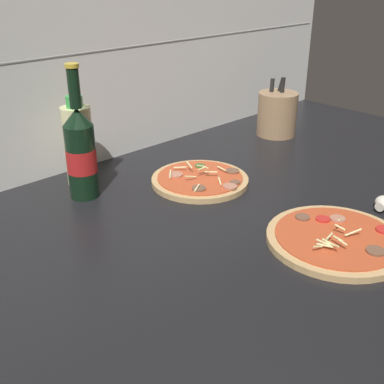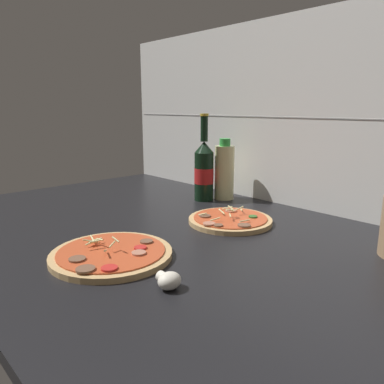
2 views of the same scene
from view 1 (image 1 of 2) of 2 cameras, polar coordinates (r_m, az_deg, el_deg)
counter_slab at (r=103.19cm, az=8.55°, el=-2.23°), size 160.00×90.00×2.50cm
tile_backsplash at (r=125.78cm, az=-7.64°, el=16.69°), size 160.00×1.13×60.00cm
pizza_near at (r=91.87cm, az=16.77°, el=-5.37°), size 25.32×25.32×4.71cm
pizza_far at (r=111.72cm, az=0.98°, el=1.47°), size 22.53×22.53×4.73cm
beer_bottle at (r=104.53cm, az=-13.05°, el=4.68°), size 6.42×6.42×28.63cm
oil_bottle at (r=111.60cm, az=-13.27°, el=5.51°), size 6.58×6.58×20.46cm
utensil_crock at (r=145.13cm, az=10.05°, el=9.15°), size 11.50×11.50×16.91cm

